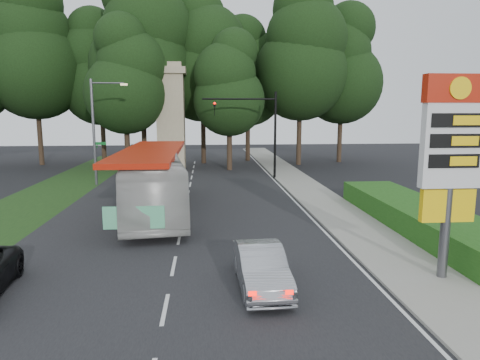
{
  "coord_description": "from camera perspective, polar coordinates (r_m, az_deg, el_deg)",
  "views": [
    {
      "loc": [
        1.24,
        -11.25,
        5.73
      ],
      "look_at": [
        2.96,
        10.14,
        2.2
      ],
      "focal_mm": 32.0,
      "sensor_mm": 36.0,
      "label": 1
    }
  ],
  "objects": [
    {
      "name": "transit_bus",
      "position": [
        24.43,
        -11.66,
        -0.15
      ],
      "size": [
        4.65,
        13.09,
        3.57
      ],
      "primitive_type": "imported",
      "rotation": [
        0.0,
        0.0,
        0.13
      ],
      "color": "beige",
      "rests_on": "ground"
    },
    {
      "name": "tree_center_right",
      "position": [
        46.55,
        -5.05,
        15.83
      ],
      "size": [
        9.24,
        9.24,
        18.15
      ],
      "color": "#2D2116",
      "rests_on": "ground"
    },
    {
      "name": "ground",
      "position": [
        12.68,
        -10.18,
        -17.67
      ],
      "size": [
        120.0,
        120.0,
        0.0
      ],
      "primitive_type": "plane",
      "color": "black",
      "rests_on": "ground"
    },
    {
      "name": "monument",
      "position": [
        41.38,
        -9.18,
        8.36
      ],
      "size": [
        3.0,
        3.0,
        10.05
      ],
      "color": "tan",
      "rests_on": "ground"
    },
    {
      "name": "hedge",
      "position": [
        22.4,
        22.89,
        -4.64
      ],
      "size": [
        3.0,
        14.0,
        1.2
      ],
      "primitive_type": "cube",
      "color": "#1C4D14",
      "rests_on": "ground"
    },
    {
      "name": "grass_verge_left",
      "position": [
        31.68,
        -24.34,
        -1.9
      ],
      "size": [
        5.0,
        50.0,
        0.02
      ],
      "primitive_type": "cube",
      "color": "#193814",
      "rests_on": "ground"
    },
    {
      "name": "tree_west_near",
      "position": [
        49.72,
        -18.18,
        13.83
      ],
      "size": [
        8.4,
        8.4,
        16.5
      ],
      "color": "#2D2116",
      "rests_on": "ground"
    },
    {
      "name": "road_surface",
      "position": [
        23.97,
        -7.45,
        -4.54
      ],
      "size": [
        14.0,
        80.0,
        0.02
      ],
      "primitive_type": "cube",
      "color": "black",
      "rests_on": "ground"
    },
    {
      "name": "sedan_silver",
      "position": [
        14.14,
        2.82,
        -11.54
      ],
      "size": [
        1.6,
        4.23,
        1.38
      ],
      "primitive_type": "imported",
      "rotation": [
        0.0,
        0.0,
        0.03
      ],
      "color": "#A8AAB0",
      "rests_on": "ground"
    },
    {
      "name": "sidewalk_right",
      "position": [
        25.0,
        12.45,
        -3.99
      ],
      "size": [
        3.0,
        80.0,
        0.12
      ],
      "primitive_type": "cube",
      "color": "gray",
      "rests_on": "ground"
    },
    {
      "name": "streetlight_signs",
      "position": [
        34.28,
        -18.61,
        6.7
      ],
      "size": [
        2.75,
        0.98,
        8.0
      ],
      "color": "#59595E",
      "rests_on": "ground"
    },
    {
      "name": "traffic_signal_mast",
      "position": [
        35.54,
        2.61,
        7.63
      ],
      "size": [
        6.1,
        0.35,
        7.2
      ],
      "color": "black",
      "rests_on": "ground"
    },
    {
      "name": "tree_monument_left",
      "position": [
        41.0,
        -15.16,
        13.15
      ],
      "size": [
        7.28,
        7.28,
        14.3
      ],
      "color": "#2D2116",
      "rests_on": "ground"
    },
    {
      "name": "tree_west_mid",
      "position": [
        49.71,
        -25.82,
        15.32
      ],
      "size": [
        9.8,
        9.8,
        19.25
      ],
      "color": "#2D2116",
      "rests_on": "ground"
    },
    {
      "name": "tree_east_mid",
      "position": [
        45.66,
        8.12,
        16.33
      ],
      "size": [
        9.52,
        9.52,
        18.7
      ],
      "color": "#2D2116",
      "rests_on": "ground"
    },
    {
      "name": "tree_far_east",
      "position": [
        48.76,
        13.49,
        14.53
      ],
      "size": [
        8.68,
        8.68,
        17.05
      ],
      "color": "#2D2116",
      "rests_on": "ground"
    },
    {
      "name": "gas_station_pylon",
      "position": [
        15.5,
        26.38,
        3.63
      ],
      "size": [
        2.1,
        0.45,
        6.85
      ],
      "color": "#59595E",
      "rests_on": "ground"
    },
    {
      "name": "tree_monument_right",
      "position": [
        40.87,
        -1.45,
        12.53
      ],
      "size": [
        6.72,
        6.72,
        13.2
      ],
      "color": "#2D2116",
      "rests_on": "ground"
    },
    {
      "name": "tree_east_near",
      "position": [
        48.64,
        1.07,
        14.0
      ],
      "size": [
        8.12,
        8.12,
        15.95
      ],
      "color": "#2D2116",
      "rests_on": "ground"
    },
    {
      "name": "tree_center_left",
      "position": [
        45.13,
        -13.08,
        17.12
      ],
      "size": [
        10.08,
        10.08,
        19.8
      ],
      "color": "#2D2116",
      "rests_on": "ground"
    }
  ]
}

